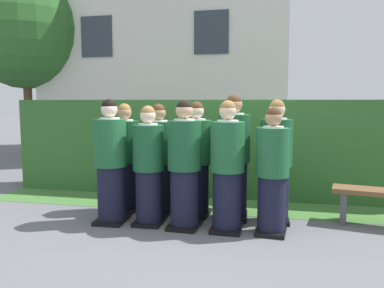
# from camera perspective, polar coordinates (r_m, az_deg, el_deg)

# --- Properties ---
(ground_plane) EXTENTS (60.00, 60.00, 0.00)m
(ground_plane) POSITION_cam_1_polar(r_m,az_deg,el_deg) (5.08, -0.65, -12.18)
(ground_plane) COLOR slate
(student_front_row_0) EXTENTS (0.43, 0.49, 1.64)m
(student_front_row_0) POSITION_cam_1_polar(r_m,az_deg,el_deg) (5.22, -11.96, -2.96)
(student_front_row_0) COLOR black
(student_front_row_0) RESTS_ON ground
(student_front_row_1) EXTENTS (0.41, 0.46, 1.56)m
(student_front_row_1) POSITION_cam_1_polar(r_m,az_deg,el_deg) (5.07, -6.44, -3.61)
(student_front_row_1) COLOR black
(student_front_row_1) RESTS_ON ground
(student_front_row_2) EXTENTS (0.43, 0.52, 1.63)m
(student_front_row_2) POSITION_cam_1_polar(r_m,az_deg,el_deg) (4.89, -1.13, -3.50)
(student_front_row_2) COLOR black
(student_front_row_2) RESTS_ON ground
(student_front_row_3) EXTENTS (0.42, 0.51, 1.63)m
(student_front_row_3) POSITION_cam_1_polar(r_m,az_deg,el_deg) (4.80, 5.24, -3.77)
(student_front_row_3) COLOR black
(student_front_row_3) RESTS_ON ground
(student_front_row_4) EXTENTS (0.40, 0.47, 1.55)m
(student_front_row_4) POSITION_cam_1_polar(r_m,az_deg,el_deg) (4.78, 11.77, -4.39)
(student_front_row_4) COLOR black
(student_front_row_4) RESTS_ON ground
(student_rear_row_0) EXTENTS (0.41, 0.48, 1.58)m
(student_rear_row_0) POSITION_cam_1_polar(r_m,az_deg,el_deg) (5.73, -9.83, -2.39)
(student_rear_row_0) COLOR black
(student_rear_row_0) RESTS_ON ground
(student_rear_row_1) EXTENTS (0.41, 0.51, 1.58)m
(student_rear_row_1) POSITION_cam_1_polar(r_m,az_deg,el_deg) (5.53, -4.90, -2.65)
(student_rear_row_1) COLOR black
(student_rear_row_1) RESTS_ON ground
(student_rear_row_2) EXTENTS (0.42, 0.48, 1.61)m
(student_rear_row_2) POSITION_cam_1_polar(r_m,az_deg,el_deg) (5.42, 0.60, -2.65)
(student_rear_row_2) COLOR black
(student_rear_row_2) RESTS_ON ground
(student_rear_row_3) EXTENTS (0.44, 0.54, 1.71)m
(student_rear_row_3) POSITION_cam_1_polar(r_m,az_deg,el_deg) (5.31, 6.15, -2.36)
(student_rear_row_3) COLOR black
(student_rear_row_3) RESTS_ON ground
(student_rear_row_4) EXTENTS (0.43, 0.52, 1.64)m
(student_rear_row_4) POSITION_cam_1_polar(r_m,az_deg,el_deg) (5.27, 12.27, -2.92)
(student_rear_row_4) COLOR black
(student_rear_row_4) RESTS_ON ground
(hedge) EXTENTS (7.00, 0.70, 1.64)m
(hedge) POSITION_cam_1_polar(r_m,az_deg,el_deg) (6.71, 2.93, -0.47)
(hedge) COLOR #33662D
(hedge) RESTS_ON ground
(school_building_main) EXTENTS (7.52, 3.90, 7.57)m
(school_building_main) POSITION_cam_1_polar(r_m,az_deg,el_deg) (12.53, -3.17, 16.78)
(school_building_main) COLOR silver
(school_building_main) RESTS_ON ground
(oak_tree_left) EXTENTS (3.32, 3.32, 5.29)m
(oak_tree_left) POSITION_cam_1_polar(r_m,az_deg,el_deg) (12.59, -23.47, 15.02)
(oak_tree_left) COLOR brown
(oak_tree_left) RESTS_ON ground
(lawn_strip) EXTENTS (7.00, 0.90, 0.01)m
(lawn_strip) POSITION_cam_1_polar(r_m,az_deg,el_deg) (6.09, 1.64, -8.99)
(lawn_strip) COLOR #477A38
(lawn_strip) RESTS_ON ground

